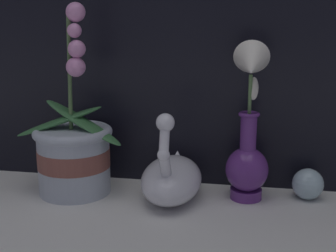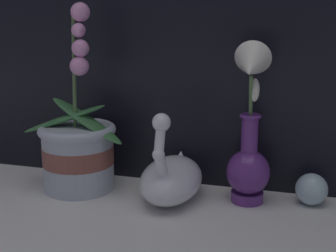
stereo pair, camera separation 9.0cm
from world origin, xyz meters
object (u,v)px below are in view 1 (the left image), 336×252
(orchid_potted_plant, at_px, (74,151))
(blue_vase, at_px, (248,140))
(swan_figurine, at_px, (172,177))
(glass_sphere, at_px, (308,184))

(orchid_potted_plant, bearing_deg, blue_vase, 3.04)
(swan_figurine, relative_size, glass_sphere, 3.21)
(orchid_potted_plant, xyz_separation_m, swan_figurine, (0.20, -0.01, -0.04))
(blue_vase, relative_size, glass_sphere, 5.06)
(blue_vase, bearing_deg, glass_sphere, 12.66)
(swan_figurine, xyz_separation_m, glass_sphere, (0.27, 0.05, -0.02))
(blue_vase, height_order, glass_sphere, blue_vase)
(blue_vase, distance_m, glass_sphere, 0.16)
(orchid_potted_plant, relative_size, glass_sphere, 6.15)
(swan_figurine, bearing_deg, blue_vase, 9.33)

